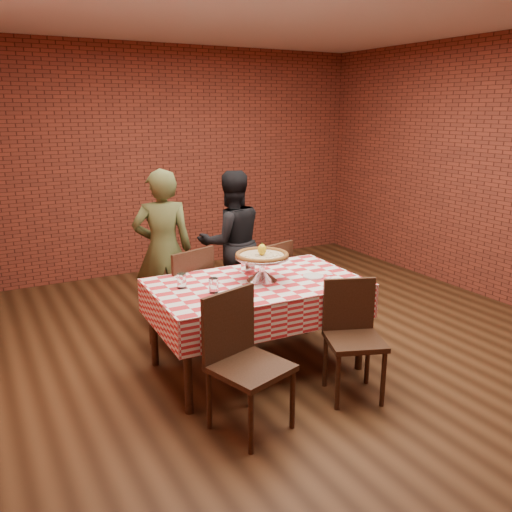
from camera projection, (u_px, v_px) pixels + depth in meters
name	position (u px, v px, depth m)	size (l,w,h in m)	color
ground	(290.00, 349.00, 4.86)	(6.00, 6.00, 0.00)	black
back_wall	(169.00, 161.00, 7.00)	(5.50, 5.50, 0.00)	maroon
table	(256.00, 325.00, 4.42)	(1.66, 1.00, 0.75)	#372016
tablecloth	(256.00, 298.00, 4.36)	(1.70, 1.03, 0.28)	red
pizza_stand	(262.00, 268.00, 4.34)	(0.45, 0.45, 0.20)	silver
pizza	(262.00, 256.00, 4.31)	(0.43, 0.43, 0.03)	#CCB78D
lemon	(262.00, 250.00, 4.29)	(0.07, 0.07, 0.09)	yellow
water_glass_left	(214.00, 285.00, 4.05)	(0.07, 0.07, 0.11)	white
water_glass_right	(182.00, 281.00, 4.16)	(0.07, 0.07, 0.11)	white
side_plate	(313.00, 276.00, 4.44)	(0.17, 0.17, 0.01)	white
sweetener_packet_a	(329.00, 278.00, 4.41)	(0.05, 0.04, 0.01)	white
sweetener_packet_b	(330.00, 274.00, 4.50)	(0.05, 0.04, 0.01)	white
condiment_caddy	(248.00, 265.00, 4.56)	(0.09, 0.07, 0.13)	silver
chair_near_left	(251.00, 365.00, 3.53)	(0.46, 0.46, 0.94)	#372016
chair_near_right	(355.00, 342.00, 3.95)	(0.40, 0.40, 0.88)	#372016
chair_far_left	(180.00, 296.00, 4.84)	(0.45, 0.45, 0.94)	#372016
chair_far_right	(263.00, 284.00, 5.23)	(0.41, 0.41, 0.89)	#372016
diner_olive	(163.00, 250.00, 5.18)	(0.57, 0.38, 1.57)	#494F28
diner_black	(231.00, 242.00, 5.63)	(0.73, 0.57, 1.50)	black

